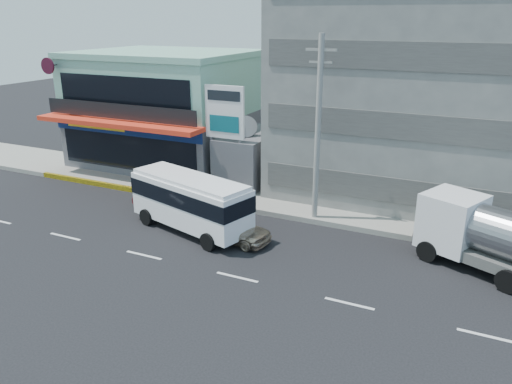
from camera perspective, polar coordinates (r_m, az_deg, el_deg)
ground at (r=24.54m, az=-12.68°, el=-7.07°), size 120.00×120.00×0.00m
sidewalk at (r=30.00m, az=6.16°, el=-1.38°), size 70.00×5.00×0.30m
shop_building at (r=38.61m, az=-10.06°, el=9.06°), size 12.40×11.70×8.00m
concrete_building at (r=32.56m, az=18.44°, el=11.85°), size 16.00×12.00×14.00m
gap_structure at (r=33.50m, az=-0.42°, el=3.84°), size 3.00×6.00×3.50m
satellite_dish at (r=32.18m, az=-1.20°, el=6.54°), size 1.50×1.50×0.15m
billboard at (r=30.57m, az=-3.58°, el=8.41°), size 2.60×0.18×6.90m
utility_pole_near at (r=26.36m, az=7.09°, el=7.01°), size 1.60×0.30×10.00m
minibus at (r=26.19m, az=-7.49°, el=-0.80°), size 7.44×4.12×2.97m
sedan at (r=25.26m, az=-2.76°, el=-4.02°), size 4.35×2.27×1.41m
tanker_truck at (r=23.93m, az=26.51°, el=-5.03°), size 8.16×5.32×3.12m
motorcycle_rider at (r=30.23m, az=-13.04°, el=-0.53°), size 1.72×0.88×2.10m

